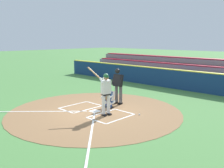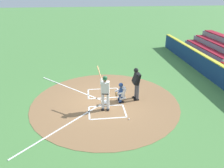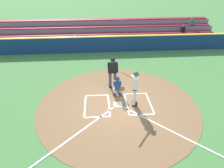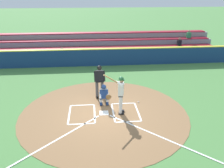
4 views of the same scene
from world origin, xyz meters
The scene contains 9 objects.
ground_plane centered at (0.00, 0.00, 0.00)m, with size 120.00×120.00×0.00m, color #4C8442.
dirt_circle centered at (0.00, 0.00, 0.01)m, with size 8.00×8.00×0.01m, color olive.
home_plate_and_chalk centered at (0.00, 0.88, 0.01)m, with size 7.93×4.91×0.01m.
batter centered at (-0.79, 0.06, 1.10)m, with size 1.03×0.57×2.13m.
catcher centered at (-0.07, -0.87, 0.59)m, with size 0.60×0.60×1.13m.
plate_umpire centered at (0.12, -1.73, 1.08)m, with size 0.60×0.44×1.86m.
baseball centered at (-1.87, -0.97, 0.04)m, with size 0.07×0.07×0.07m, color white.
backstop_wall centered at (0.00, -7.50, 0.65)m, with size 22.00×0.36×1.31m.
bleacher_stand centered at (-0.01, -10.20, 0.70)m, with size 20.00×3.40×2.10m.
Camera 3 is at (0.91, 7.83, 5.85)m, focal length 30.91 mm.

